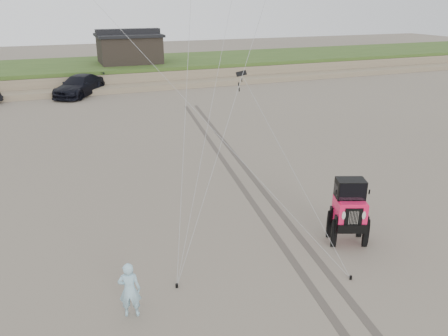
{
  "coord_description": "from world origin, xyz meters",
  "views": [
    {
      "loc": [
        -5.83,
        -9.5,
        7.78
      ],
      "look_at": [
        -0.91,
        3.0,
        2.6
      ],
      "focal_mm": 35.0,
      "sensor_mm": 36.0,
      "label": 1
    }
  ],
  "objects": [
    {
      "name": "stake_aux",
      "position": [
        1.69,
        -0.7,
        0.06
      ],
      "size": [
        0.08,
        0.08,
        0.12
      ],
      "primitive_type": "cylinder",
      "color": "black",
      "rests_on": "ground"
    },
    {
      "name": "ground",
      "position": [
        0.0,
        0.0,
        0.0
      ],
      "size": [
        160.0,
        160.0,
        0.0
      ],
      "primitive_type": "plane",
      "color": "#6B6054",
      "rests_on": "ground"
    },
    {
      "name": "tire_tracks",
      "position": [
        2.0,
        8.0,
        0.0
      ],
      "size": [
        5.22,
        29.74,
        0.01
      ],
      "color": "#4C443D",
      "rests_on": "ground"
    },
    {
      "name": "cabin",
      "position": [
        2.0,
        37.0,
        3.24
      ],
      "size": [
        6.4,
        5.4,
        3.35
      ],
      "color": "black",
      "rests_on": "dune_ridge"
    },
    {
      "name": "jeep",
      "position": [
        2.87,
        1.15,
        0.9
      ],
      "size": [
        3.68,
        5.27,
        1.8
      ],
      "primitive_type": null,
      "rotation": [
        0.0,
        0.0,
        -0.36
      ],
      "color": "#FA1952",
      "rests_on": "ground"
    },
    {
      "name": "dune_ridge",
      "position": [
        0.0,
        37.5,
        0.82
      ],
      "size": [
        160.0,
        14.25,
        1.73
      ],
      "color": "#7A6B54",
      "rests_on": "ground"
    },
    {
      "name": "man",
      "position": [
        -4.67,
        0.12,
        0.79
      ],
      "size": [
        0.66,
        0.53,
        1.59
      ],
      "primitive_type": "imported",
      "rotation": [
        0.0,
        0.0,
        2.86
      ],
      "color": "#86B3D0",
      "rests_on": "ground"
    },
    {
      "name": "stake_main",
      "position": [
        -3.24,
        0.82,
        0.06
      ],
      "size": [
        0.08,
        0.08,
        0.12
      ],
      "primitive_type": "cylinder",
      "color": "black",
      "rests_on": "ground"
    },
    {
      "name": "truck_c",
      "position": [
        -3.67,
        30.23,
        0.86
      ],
      "size": [
        5.34,
        6.3,
        1.73
      ],
      "primitive_type": "imported",
      "rotation": [
        0.0,
        0.0,
        -0.59
      ],
      "color": "black",
      "rests_on": "ground"
    }
  ]
}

